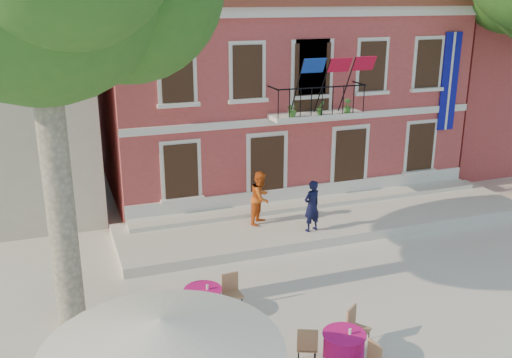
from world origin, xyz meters
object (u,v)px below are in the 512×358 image
Objects in this scene: cafe_table_3 at (203,302)px; patio_umbrella at (161,336)px; pedestrian_orange at (261,198)px; cafe_table_1 at (344,348)px; pedestrian_navy at (312,206)px.

patio_umbrella is at bearing -111.83° from cafe_table_3.
patio_umbrella is 10.06m from pedestrian_orange.
cafe_table_1 is 0.96× the size of cafe_table_3.
cafe_table_3 is (-2.24, 2.78, -0.01)m from cafe_table_1.
pedestrian_orange reaches higher than pedestrian_navy.
cafe_table_1 is 3.57m from cafe_table_3.
pedestrian_orange is 5.50m from cafe_table_3.
cafe_table_3 is (-4.38, -3.35, -0.70)m from pedestrian_navy.
cafe_table_1 is (-2.14, -6.13, -0.69)m from pedestrian_navy.
cafe_table_1 is (-0.87, -7.26, -0.74)m from pedestrian_orange.
patio_umbrella reaches higher than pedestrian_orange.
pedestrian_navy reaches higher than cafe_table_3.
cafe_table_3 is (1.70, 4.25, -2.08)m from patio_umbrella.
cafe_table_1 and cafe_table_3 have the same top height.
pedestrian_orange is 0.93× the size of cafe_table_1.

